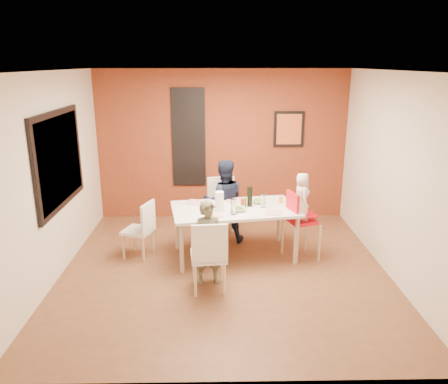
{
  "coord_description": "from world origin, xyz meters",
  "views": [
    {
      "loc": [
        -0.11,
        -5.57,
        2.8
      ],
      "look_at": [
        0.0,
        0.3,
        1.05
      ],
      "focal_mm": 35.0,
      "sensor_mm": 36.0,
      "label": 1
    }
  ],
  "objects_px": {
    "dining_table": "(235,212)",
    "chair_left": "(142,227)",
    "chair_near": "(209,253)",
    "paper_towel_roll": "(219,201)",
    "chair_far": "(222,204)",
    "child_near": "(209,243)",
    "high_chair": "(299,218)",
    "child_far": "(224,201)",
    "toddler": "(302,196)",
    "wine_bottle": "(250,197)"
  },
  "relations": [
    {
      "from": "child_far",
      "to": "chair_left",
      "type": "bearing_deg",
      "value": 21.33
    },
    {
      "from": "toddler",
      "to": "paper_towel_roll",
      "type": "xyz_separation_m",
      "value": [
        -1.19,
        -0.03,
        -0.06
      ]
    },
    {
      "from": "child_near",
      "to": "high_chair",
      "type": "bearing_deg",
      "value": 17.23
    },
    {
      "from": "chair_near",
      "to": "chair_far",
      "type": "xyz_separation_m",
      "value": [
        0.2,
        1.9,
        0.02
      ]
    },
    {
      "from": "dining_table",
      "to": "toddler",
      "type": "bearing_deg",
      "value": -5.05
    },
    {
      "from": "dining_table",
      "to": "chair_left",
      "type": "relative_size",
      "value": 2.27
    },
    {
      "from": "chair_near",
      "to": "high_chair",
      "type": "bearing_deg",
      "value": -147.93
    },
    {
      "from": "dining_table",
      "to": "child_near",
      "type": "distance_m",
      "value": 0.93
    },
    {
      "from": "high_chair",
      "to": "child_near",
      "type": "relative_size",
      "value": 0.91
    },
    {
      "from": "child_far",
      "to": "chair_near",
      "type": "bearing_deg",
      "value": 77.92
    },
    {
      "from": "chair_near",
      "to": "child_near",
      "type": "relative_size",
      "value": 0.84
    },
    {
      "from": "child_far",
      "to": "toddler",
      "type": "xyz_separation_m",
      "value": [
        1.11,
        -0.65,
        0.28
      ]
    },
    {
      "from": "chair_far",
      "to": "high_chair",
      "type": "height_order",
      "value": "high_chair"
    },
    {
      "from": "dining_table",
      "to": "chair_left",
      "type": "distance_m",
      "value": 1.38
    },
    {
      "from": "dining_table",
      "to": "wine_bottle",
      "type": "height_order",
      "value": "wine_bottle"
    },
    {
      "from": "chair_far",
      "to": "chair_left",
      "type": "bearing_deg",
      "value": -157.11
    },
    {
      "from": "toddler",
      "to": "paper_towel_roll",
      "type": "distance_m",
      "value": 1.19
    },
    {
      "from": "child_near",
      "to": "chair_near",
      "type": "bearing_deg",
      "value": -100.66
    },
    {
      "from": "chair_near",
      "to": "high_chair",
      "type": "xyz_separation_m",
      "value": [
        1.3,
        0.99,
        0.09
      ]
    },
    {
      "from": "toddler",
      "to": "paper_towel_roll",
      "type": "bearing_deg",
      "value": 85.8
    },
    {
      "from": "chair_near",
      "to": "high_chair",
      "type": "relative_size",
      "value": 0.93
    },
    {
      "from": "chair_near",
      "to": "wine_bottle",
      "type": "bearing_deg",
      "value": -122.05
    },
    {
      "from": "chair_left",
      "to": "high_chair",
      "type": "height_order",
      "value": "high_chair"
    },
    {
      "from": "chair_near",
      "to": "child_near",
      "type": "distance_m",
      "value": 0.25
    },
    {
      "from": "child_far",
      "to": "wine_bottle",
      "type": "xyz_separation_m",
      "value": [
        0.37,
        -0.49,
        0.23
      ]
    },
    {
      "from": "chair_left",
      "to": "wine_bottle",
      "type": "relative_size",
      "value": 2.88
    },
    {
      "from": "chair_near",
      "to": "chair_left",
      "type": "bearing_deg",
      "value": -52.0
    },
    {
      "from": "dining_table",
      "to": "toddler",
      "type": "height_order",
      "value": "toddler"
    },
    {
      "from": "chair_near",
      "to": "wine_bottle",
      "type": "height_order",
      "value": "wine_bottle"
    },
    {
      "from": "chair_near",
      "to": "paper_towel_roll",
      "type": "height_order",
      "value": "paper_towel_roll"
    },
    {
      "from": "paper_towel_roll",
      "to": "child_near",
      "type": "bearing_deg",
      "value": -101.2
    },
    {
      "from": "dining_table",
      "to": "chair_near",
      "type": "bearing_deg",
      "value": -108.34
    },
    {
      "from": "chair_far",
      "to": "high_chair",
      "type": "relative_size",
      "value": 0.96
    },
    {
      "from": "chair_near",
      "to": "child_far",
      "type": "height_order",
      "value": "child_far"
    },
    {
      "from": "chair_near",
      "to": "paper_towel_roll",
      "type": "relative_size",
      "value": 3.39
    },
    {
      "from": "child_near",
      "to": "paper_towel_roll",
      "type": "height_order",
      "value": "child_near"
    },
    {
      "from": "toddler",
      "to": "wine_bottle",
      "type": "distance_m",
      "value": 0.75
    },
    {
      "from": "chair_far",
      "to": "chair_left",
      "type": "xyz_separation_m",
      "value": [
        -1.19,
        -0.84,
        -0.07
      ]
    },
    {
      "from": "wine_bottle",
      "to": "chair_near",
      "type": "bearing_deg",
      "value": -116.77
    },
    {
      "from": "chair_near",
      "to": "paper_towel_roll",
      "type": "distance_m",
      "value": 1.05
    },
    {
      "from": "dining_table",
      "to": "wine_bottle",
      "type": "relative_size",
      "value": 6.54
    },
    {
      "from": "dining_table",
      "to": "child_far",
      "type": "xyz_separation_m",
      "value": [
        -0.15,
        0.57,
        -0.01
      ]
    },
    {
      "from": "high_chair",
      "to": "child_far",
      "type": "bearing_deg",
      "value": 41.48
    },
    {
      "from": "dining_table",
      "to": "paper_towel_roll",
      "type": "xyz_separation_m",
      "value": [
        -0.22,
        -0.11,
        0.21
      ]
    },
    {
      "from": "wine_bottle",
      "to": "child_near",
      "type": "bearing_deg",
      "value": -122.92
    },
    {
      "from": "chair_near",
      "to": "toddler",
      "type": "height_order",
      "value": "toddler"
    },
    {
      "from": "high_chair",
      "to": "paper_towel_roll",
      "type": "distance_m",
      "value": 1.19
    },
    {
      "from": "chair_left",
      "to": "toddler",
      "type": "xyz_separation_m",
      "value": [
        2.32,
        -0.06,
        0.47
      ]
    },
    {
      "from": "chair_far",
      "to": "child_far",
      "type": "distance_m",
      "value": 0.28
    },
    {
      "from": "chair_left",
      "to": "child_far",
      "type": "height_order",
      "value": "child_far"
    }
  ]
}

